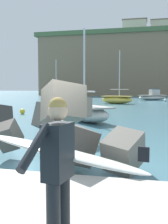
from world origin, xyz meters
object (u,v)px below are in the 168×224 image
Objects in this scene: mooring_buoy_outer at (22,111)px; station_building_central at (161,30)px; boat_far_left at (117,99)px; surfer_with_board at (60,163)px; boat_near_centre at (58,99)px; boat_mid_right at (153,97)px; boat_mid_centre at (87,113)px; mooring_buoy_middle at (165,100)px; station_building_east at (135,29)px.

mooring_buoy_outer is 0.06× the size of station_building_central.
boat_far_left is at bearing 71.16° from mooring_buoy_outer.
boat_far_left is 17.67m from mooring_buoy_outer.
surfer_with_board is 0.31× the size of station_building_central.
boat_far_left is at bearing -19.60° from boat_near_centre.
boat_far_left is (-4.78, -12.51, -0.05)m from boat_mid_right.
boat_near_centre is 1.11× the size of boat_mid_centre.
boat_near_centre reaches higher than surfer_with_board.
mooring_buoy_outer is at bearing 117.53° from surfer_with_board.
boat_mid_centre is 0.86× the size of station_building_central.
station_building_central reaches higher than boat_near_centre.
mooring_buoy_middle is at bearing -70.23° from boat_mid_right.
surfer_with_board reaches higher than mooring_buoy_outer.
boat_near_centre reaches higher than boat_mid_right.
boat_mid_centre is at bearing -88.86° from station_building_east.
boat_near_centre is 0.84× the size of station_building_east.
station_building_east is (-1.46, 73.16, 20.19)m from boat_mid_centre.
mooring_buoy_middle is at bearing 47.61° from boat_far_left.
mooring_buoy_middle is (16.23, 3.89, -0.25)m from boat_near_centre.
boat_near_centre reaches higher than mooring_buoy_middle.
surfer_with_board is 14.17m from boat_mid_centre.
boat_mid_right is at bearing 32.37° from boat_near_centre.
boat_mid_right is at bearing -81.94° from station_building_east.
boat_mid_right is at bearing 88.39° from surfer_with_board.
boat_near_centre is at bearing 100.89° from mooring_buoy_outer.
surfer_with_board is 0.39× the size of boat_mid_right.
station_building_central is 0.88× the size of station_building_east.
boat_far_left is 9.88m from mooring_buoy_middle.
boat_near_centre is at bearing -99.98° from station_building_east.
boat_far_left is (-3.47, 34.32, -0.69)m from surfer_with_board.
boat_mid_right is 12.36× the size of mooring_buoy_middle.
station_building_east reaches higher than boat_mid_centre.
station_building_central is at bearing 72.74° from boat_near_centre.
surfer_with_board is at bearing -92.35° from station_building_central.
station_building_east is (4.80, 69.41, 20.53)m from mooring_buoy_outer.
station_building_central is (2.45, 45.01, 20.40)m from boat_mid_right.
station_building_central is (0.57, 50.22, 20.82)m from mooring_buoy_middle.
surfer_with_board is 89.27m from station_building_east.
boat_near_centre is 10.17m from boat_far_left.
station_building_central is (16.81, 54.11, 20.57)m from boat_near_centre.
boat_mid_centre is at bearing -102.40° from mooring_buoy_middle.
station_building_east reaches higher than boat_mid_right.
station_building_central is at bearing 80.11° from mooring_buoy_outer.
boat_far_left is 56.43m from station_building_east.
boat_far_left is at bearing -97.17° from station_building_central.
boat_near_centre is at bearing -166.54° from mooring_buoy_middle.
boat_mid_right reaches higher than mooring_buoy_outer.
boat_far_left reaches higher than boat_near_centre.
surfer_with_board is 94.01m from station_building_central.
surfer_with_board is at bearing -70.93° from boat_near_centre.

